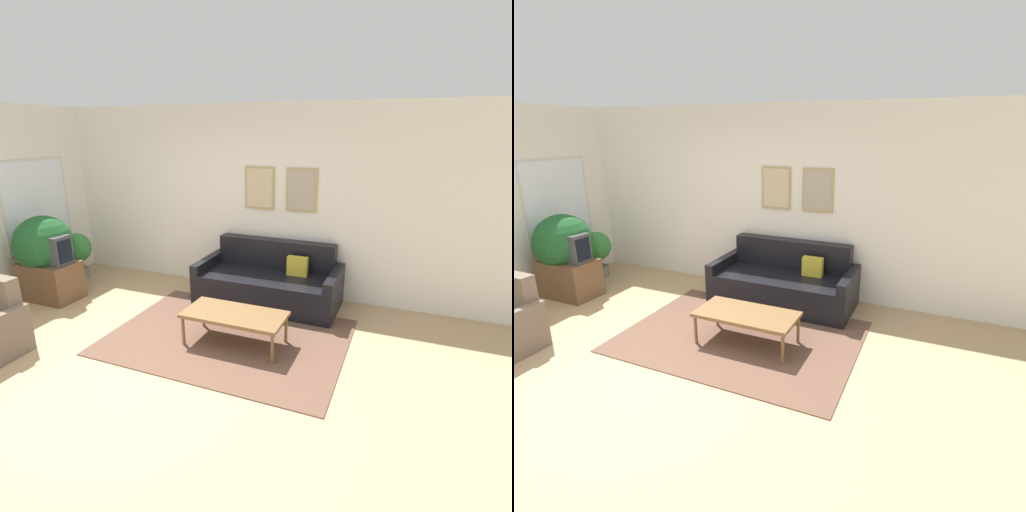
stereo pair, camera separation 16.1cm
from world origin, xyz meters
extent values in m
plane|color=tan|center=(0.00, 0.00, 0.00)|extent=(16.00, 16.00, 0.00)
cube|color=brown|center=(0.52, 0.99, 0.01)|extent=(2.73, 1.95, 0.01)
cube|color=white|center=(0.00, 2.59, 1.35)|extent=(8.00, 0.06, 2.70)
cube|color=tan|center=(0.31, 2.54, 1.55)|extent=(0.44, 0.03, 0.60)
cube|color=#CCB78E|center=(0.31, 2.53, 1.55)|extent=(0.38, 0.01, 0.54)
cube|color=tan|center=(0.93, 2.54, 1.55)|extent=(0.44, 0.03, 0.60)
cube|color=#A89E89|center=(0.93, 2.53, 1.55)|extent=(0.38, 0.01, 0.54)
cube|color=beige|center=(-2.96, 1.56, 1.26)|extent=(0.02, 1.16, 1.37)
cube|color=white|center=(-2.95, 1.56, 1.26)|extent=(0.02, 1.08, 1.29)
cube|color=black|center=(0.62, 2.07, 0.22)|extent=(1.72, 0.90, 0.44)
cube|color=black|center=(0.62, 2.42, 0.64)|extent=(1.72, 0.20, 0.41)
cube|color=black|center=(-0.30, 2.07, 0.29)|extent=(0.12, 0.90, 0.58)
cube|color=black|center=(1.54, 2.07, 0.29)|extent=(0.12, 0.90, 0.58)
cube|color=gold|center=(1.01, 2.18, 0.56)|extent=(0.28, 0.10, 0.28)
cube|color=brown|center=(0.66, 0.88, 0.37)|extent=(1.15, 0.55, 0.04)
cylinder|color=brown|center=(0.13, 0.64, 0.17)|extent=(0.04, 0.04, 0.35)
cylinder|color=brown|center=(1.19, 0.64, 0.17)|extent=(0.04, 0.04, 0.35)
cylinder|color=brown|center=(0.13, 1.11, 0.17)|extent=(0.04, 0.04, 0.35)
cylinder|color=brown|center=(1.19, 1.11, 0.17)|extent=(0.04, 0.04, 0.35)
cube|color=brown|center=(-2.34, 1.08, 0.28)|extent=(0.79, 0.51, 0.55)
cube|color=#424247|center=(-2.34, 1.08, 0.75)|extent=(0.71, 0.28, 0.41)
cube|color=black|center=(-1.98, 1.08, 0.75)|extent=(0.01, 0.23, 0.32)
cylinder|color=#935638|center=(-2.43, 1.14, 0.10)|extent=(0.23, 0.23, 0.20)
cylinder|color=#51381E|center=(-2.43, 1.14, 0.32)|extent=(0.04, 0.04, 0.24)
sphere|color=#1E5628|center=(-2.43, 1.14, 0.79)|extent=(0.81, 0.81, 0.81)
cylinder|color=slate|center=(-2.62, 1.87, 0.08)|extent=(0.31, 0.31, 0.17)
cylinder|color=#51381E|center=(-2.62, 1.87, 0.24)|extent=(0.04, 0.04, 0.14)
sphere|color=#337A38|center=(-2.62, 1.87, 0.51)|extent=(0.48, 0.48, 0.48)
camera|label=1|loc=(2.39, -2.80, 2.34)|focal=28.00mm
camera|label=2|loc=(2.54, -2.74, 2.34)|focal=28.00mm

